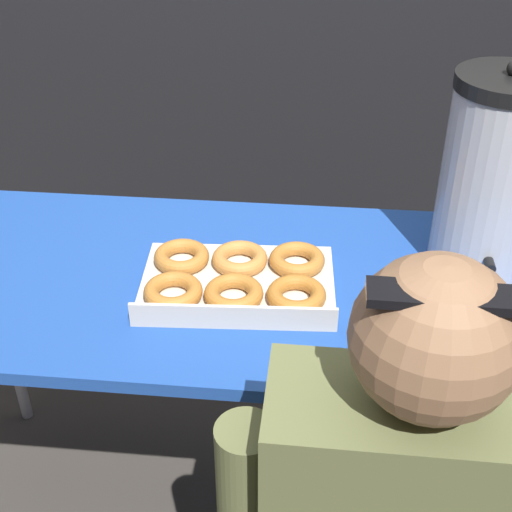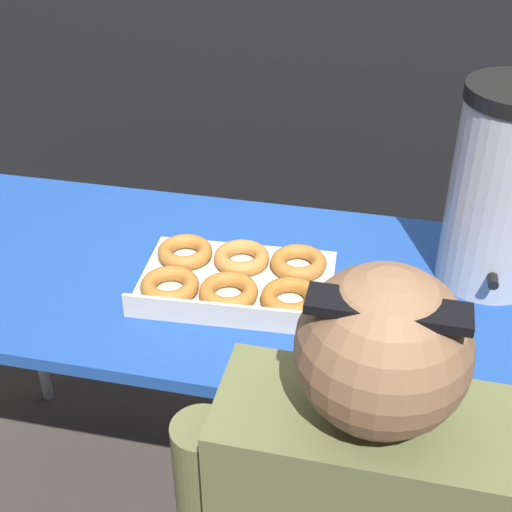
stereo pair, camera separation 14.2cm
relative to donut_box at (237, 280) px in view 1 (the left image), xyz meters
The scene contains 4 objects.
ground_plane 0.79m from the donut_box, 33.49° to the left, with size 12.00×12.00×0.00m, color #3D3833.
folding_table 0.09m from the donut_box, 33.49° to the left, with size 1.59×0.64×0.76m.
donut_box is the anchor object (origin of this frame).
coffee_urn 0.55m from the donut_box, 16.65° to the left, with size 0.21×0.24×0.44m.
Camera 1 is at (0.10, -1.19, 1.63)m, focal length 50.00 mm.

